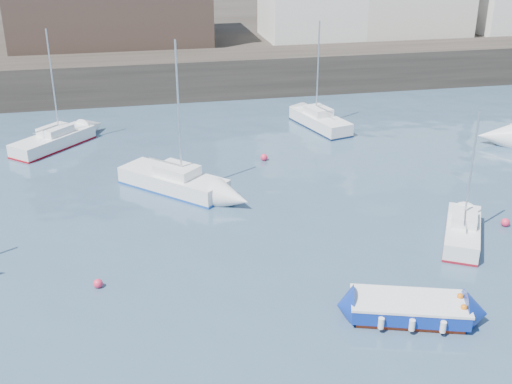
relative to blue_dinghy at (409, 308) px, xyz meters
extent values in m
cube|color=#28231E|center=(-3.66, 31.55, 1.07)|extent=(90.00, 5.00, 3.00)
cube|color=#28231E|center=(-3.66, 49.55, 0.97)|extent=(90.00, 32.00, 2.80)
cube|color=white|center=(7.34, 38.05, 5.62)|extent=(8.00, 7.00, 6.50)
cube|color=#3D2D26|center=(-9.66, 39.55, 5.87)|extent=(16.00, 10.00, 7.00)
cube|color=maroon|center=(0.00, 0.00, -0.34)|extent=(3.93, 2.54, 0.18)
cube|color=#0E2C95|center=(0.00, 0.00, 0.00)|extent=(4.30, 2.83, 0.50)
cube|color=white|center=(0.00, 0.00, 0.30)|extent=(4.39, 2.89, 0.09)
cube|color=white|center=(0.00, 0.00, 0.08)|extent=(3.39, 2.10, 0.45)
cube|color=#CBAE89|center=(0.00, 0.00, 0.19)|extent=(0.63, 1.22, 0.07)
cylinder|color=white|center=(-0.68, 1.22, -0.03)|extent=(0.20, 0.20, 0.40)
cylinder|color=white|center=(-1.26, -0.59, -0.03)|extent=(0.20, 0.20, 0.40)
cylinder|color=white|center=(0.29, 0.91, -0.03)|extent=(0.20, 0.20, 0.40)
cylinder|color=white|center=(-0.29, -0.91, -0.03)|extent=(0.20, 0.20, 0.40)
cylinder|color=white|center=(1.26, 0.59, -0.03)|extent=(0.20, 0.20, 0.40)
cylinder|color=white|center=(0.68, -1.22, -0.03)|extent=(0.20, 0.20, 0.40)
cube|color=white|center=(-7.04, 13.06, 0.01)|extent=(5.50, 5.53, 0.89)
cube|color=#1A47A0|center=(-7.04, 13.06, -0.37)|extent=(5.56, 5.58, 0.12)
cube|color=white|center=(-6.83, 12.85, 0.70)|extent=(2.46, 2.47, 0.49)
cylinder|color=silver|center=(-6.62, 12.64, 3.85)|extent=(0.10, 0.10, 6.80)
cube|color=white|center=(4.70, 4.95, -0.04)|extent=(3.39, 4.47, 0.78)
cube|color=maroon|center=(4.70, 4.95, -0.38)|extent=(3.42, 4.52, 0.10)
cube|color=white|center=(4.80, 5.14, 0.57)|extent=(1.67, 1.84, 0.44)
cylinder|color=silver|center=(4.91, 5.33, 2.86)|extent=(0.09, 0.09, 5.01)
cube|color=white|center=(3.30, 21.35, 0.00)|extent=(3.00, 5.46, 0.85)
cube|color=#0F1D3A|center=(3.30, 21.35, -0.37)|extent=(3.03, 5.51, 0.11)
cube|color=white|center=(3.23, 21.60, 0.66)|extent=(1.69, 2.09, 0.47)
cylinder|color=silver|center=(3.16, 21.85, 3.41)|extent=(0.09, 0.09, 5.98)
cube|color=white|center=(-13.56, 20.92, -0.03)|extent=(4.90, 5.13, 0.81)
cube|color=maroon|center=(-13.56, 20.92, -0.38)|extent=(4.95, 5.18, 0.11)
cube|color=white|center=(-13.37, 21.11, 0.60)|extent=(2.22, 2.26, 0.45)
cylinder|color=silver|center=(-13.19, 21.31, 3.47)|extent=(0.09, 0.09, 6.18)
sphere|color=#F02A4F|center=(-10.67, 4.30, -0.43)|extent=(0.36, 0.36, 0.36)
sphere|color=#F02A4F|center=(7.31, 5.84, -0.43)|extent=(0.40, 0.40, 0.40)
sphere|color=#F02A4F|center=(-1.60, 16.21, -0.43)|extent=(0.41, 0.41, 0.41)
camera|label=1|loc=(-9.04, -17.31, 12.68)|focal=45.00mm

